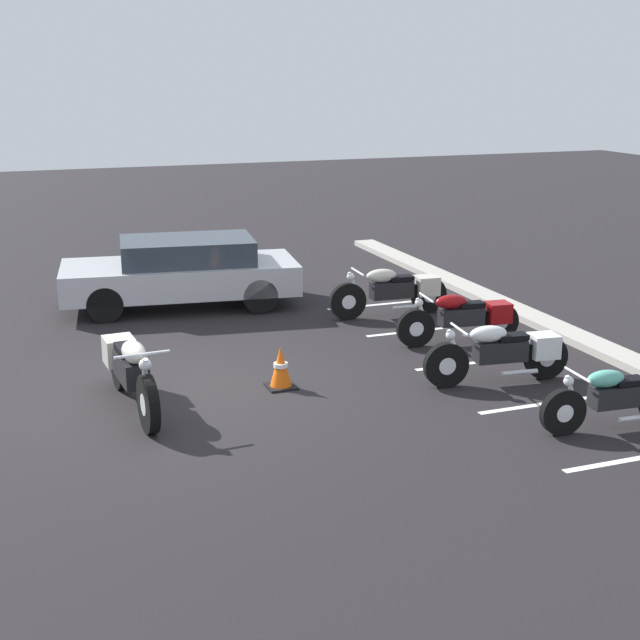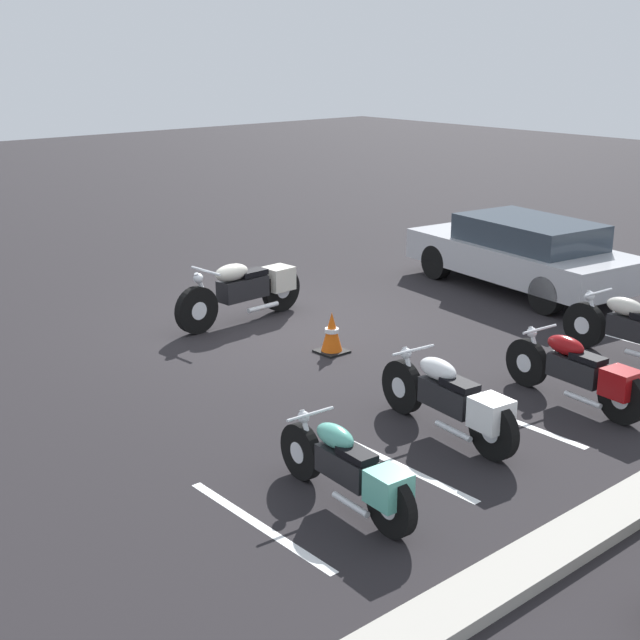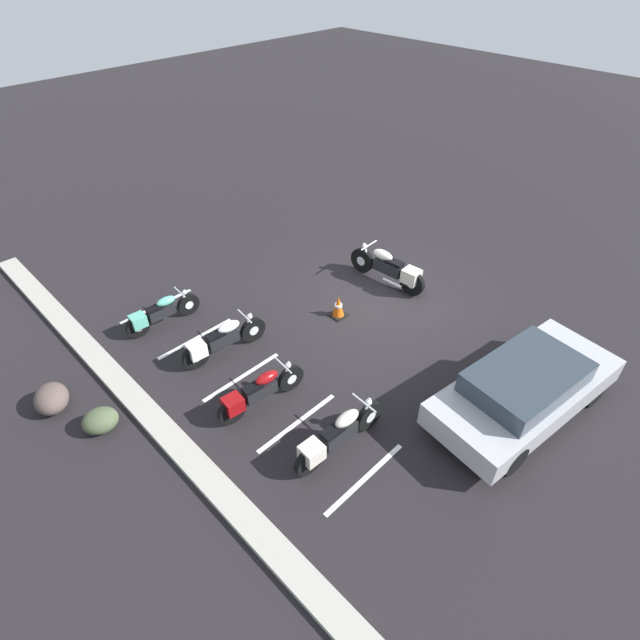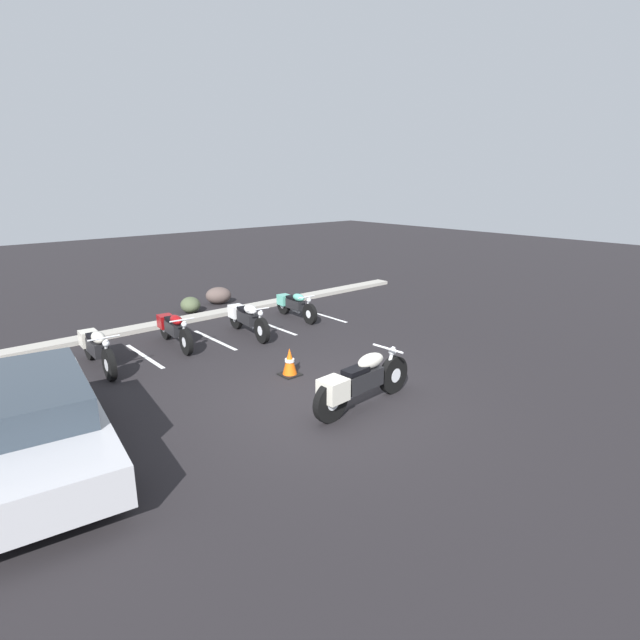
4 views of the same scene
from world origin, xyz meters
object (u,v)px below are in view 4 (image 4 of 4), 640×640
Objects in this scene: parked_bike_1 at (174,328)px; traffic_cone at (290,362)px; parked_bike_0 at (97,347)px; car_silver at (30,423)px; landscape_rock_0 at (218,295)px; parked_bike_2 at (246,318)px; parked_bike_3 at (294,304)px; landscape_rock_1 at (190,305)px; motorcycle_cream_featured at (360,382)px.

parked_bike_1 is 3.50× the size of traffic_cone.
parked_bike_0 reaches higher than traffic_cone.
landscape_rock_0 is at bearing 142.38° from car_silver.
parked_bike_2 is 2.61× the size of landscape_rock_0.
parked_bike_0 is at bearing -82.09° from parked_bike_3.
car_silver reaches higher than parked_bike_3.
landscape_rock_1 is at bearing -159.64° from landscape_rock_0.
motorcycle_cream_featured is at bearing 15.61° from parked_bike_1.
parked_bike_3 is 4.50m from traffic_cone.
car_silver is (-1.97, -3.45, 0.21)m from parked_bike_0.
traffic_cone is (-2.85, -3.48, -0.13)m from parked_bike_3.
parked_bike_0 is 1.13× the size of parked_bike_3.
parked_bike_3 is 3.29× the size of traffic_cone.
parked_bike_3 reaches higher than traffic_cone.
parked_bike_1 is at bearing -85.28° from parked_bike_3.
car_silver is 9.75m from landscape_rock_0.
parked_bike_2 reaches higher than parked_bike_3.
motorcycle_cream_featured reaches higher than parked_bike_0.
landscape_rock_0 reaches higher than landscape_rock_1.
parked_bike_2 is 3.16m from traffic_cone.
motorcycle_cream_featured is 1.13× the size of parked_bike_2.
motorcycle_cream_featured is 1.17× the size of parked_bike_1.
parked_bike_2 reaches higher than landscape_rock_0.
landscape_rock_0 is (4.94, 3.42, -0.19)m from parked_bike_0.
motorcycle_cream_featured is at bearing -3.44° from parked_bike_2.
parked_bike_3 reaches higher than landscape_rock_0.
parked_bike_0 is at bearing 115.57° from motorcycle_cream_featured.
parked_bike_0 is (-2.88, 5.16, -0.05)m from motorcycle_cream_featured.
parked_bike_1 is 3.81m from parked_bike_3.
parked_bike_2 is at bearing 76.28° from motorcycle_cream_featured.
traffic_cone is at bearing 46.05° from parked_bike_0.
parked_bike_2 is (0.91, 5.09, -0.06)m from motorcycle_cream_featured.
landscape_rock_1 is (5.67, 6.41, -0.43)m from car_silver.
landscape_rock_1 is (-1.24, -0.46, -0.03)m from landscape_rock_0.
motorcycle_cream_featured is 5.90m from parked_bike_0.
parked_bike_2 reaches higher than landscape_rock_1.
landscape_rock_1 is (0.82, 8.12, -0.27)m from motorcycle_cream_featured.
landscape_rock_1 is (-0.09, 3.03, -0.21)m from parked_bike_2.
motorcycle_cream_featured reaches higher than landscape_rock_1.
landscape_rock_0 is 1.32m from landscape_rock_1.
landscape_rock_1 is at bearing 151.88° from parked_bike_1.
car_silver reaches higher than traffic_cone.
parked_bike_1 is at bearing -134.32° from landscape_rock_0.
landscape_rock_0 is (1.15, 3.49, -0.18)m from parked_bike_2.
parked_bike_3 is at bearing 109.65° from parked_bike_2.
parked_bike_0 is 4.74m from landscape_rock_1.
parked_bike_0 is at bearing -145.29° from landscape_rock_0.
parked_bike_1 reaches higher than landscape_rock_0.
parked_bike_0 is at bearing 157.79° from car_silver.
parked_bike_1 is 4.31m from landscape_rock_0.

